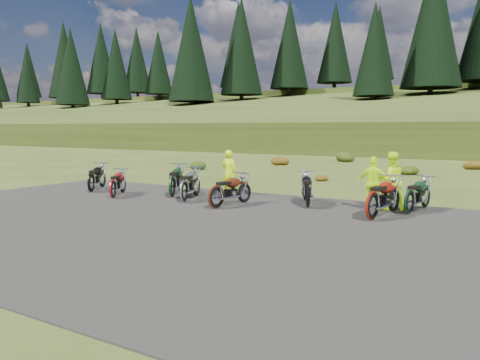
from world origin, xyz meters
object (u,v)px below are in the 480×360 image
Objects in this scene: motorcycle_0 at (92,193)px; motorcycle_3 at (184,203)px; motorcycle_7 at (409,215)px; person_middle at (229,173)px.

motorcycle_3 is at bearing -121.11° from motorcycle_0.
motorcycle_3 is 1.06× the size of motorcycle_7.
motorcycle_7 is at bearing -96.09° from motorcycle_3.
person_middle reaches higher than motorcycle_3.
motorcycle_3 is (4.61, -0.12, 0.00)m from motorcycle_0.
person_middle is at bearing 94.58° from motorcycle_7.
motorcycle_3 is at bearing 76.53° from person_middle.
person_middle reaches higher than motorcycle_0.
motorcycle_0 reaches higher than motorcycle_7.
person_middle is at bearing -29.50° from motorcycle_3.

